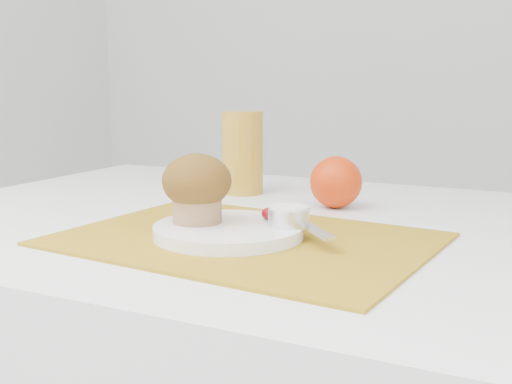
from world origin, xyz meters
The scene contains 10 objects.
placemat centered at (0.00, -0.08, 0.75)m, with size 0.46×0.34×0.00m, color #A47916.
plate centered at (-0.02, -0.08, 0.76)m, with size 0.19×0.19×0.02m, color white.
ramekin centered at (0.05, -0.05, 0.78)m, with size 0.05×0.05×0.02m, color silver.
cream centered at (0.05, -0.05, 0.79)m, with size 0.05×0.05×0.01m, color white.
raspberry_near centered at (0.01, -0.03, 0.78)m, with size 0.02×0.02×0.02m, color #550204.
raspberry_far centered at (0.02, -0.04, 0.78)m, with size 0.02×0.02×0.02m, color #5E0208.
butter_knife centered at (0.06, -0.04, 0.77)m, with size 0.18×0.01×0.00m, color silver.
orange centered at (0.03, 0.18, 0.79)m, with size 0.08×0.08×0.08m, color red.
juice_glass centered at (-0.16, 0.23, 0.82)m, with size 0.07×0.07×0.15m, color #BE8E23.
muffin centered at (-0.07, -0.09, 0.82)m, with size 0.09×0.09×0.09m.
Camera 1 is at (0.37, -0.79, 0.96)m, focal length 45.00 mm.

